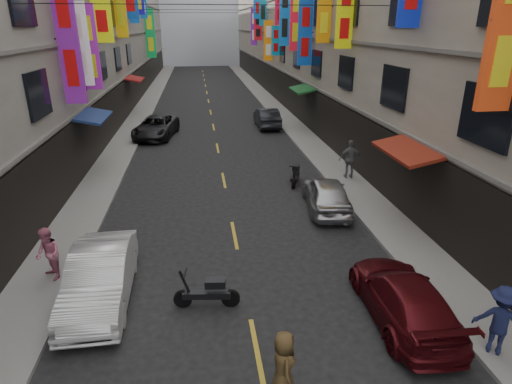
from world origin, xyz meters
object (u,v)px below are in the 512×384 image
object	(u,v)px
car_right_far	(267,118)
pedestrian_crossing	(283,365)
car_left_mid	(100,277)
scooter_crossing	(208,293)
pedestrian_rnear	(500,320)
pedestrian_rfar	(350,159)
pedestrian_lfar	(48,254)
car_right_near	(403,298)
car_left_far	(156,127)
car_right_mid	(326,194)
scooter_far_right	(295,175)

from	to	relation	value
car_right_far	pedestrian_crossing	world-z (taller)	pedestrian_crossing
car_left_mid	car_right_far	xyz separation A→B (m)	(8.00, 20.94, -0.02)
scooter_crossing	pedestrian_rnear	size ratio (longest dim) A/B	1.05
pedestrian_rfar	pedestrian_crossing	bearing A→B (deg)	69.47
car_left_mid	pedestrian_lfar	distance (m)	2.03
car_left_mid	car_right_near	bearing A→B (deg)	-14.72
car_left_far	pedestrian_crossing	xyz separation A→B (m)	(4.36, -22.83, 0.07)
pedestrian_crossing	car_left_far	bearing A→B (deg)	8.77
car_right_mid	pedestrian_rnear	size ratio (longest dim) A/B	2.37
scooter_far_right	pedestrian_rfar	size ratio (longest dim) A/B	0.91
car_left_far	pedestrian_lfar	world-z (taller)	pedestrian_lfar
scooter_far_right	car_left_far	xyz separation A→B (m)	(-7.41, 10.37, 0.27)
car_left_far	car_right_near	world-z (taller)	car_left_far
car_left_far	car_right_near	distance (m)	22.24
scooter_crossing	pedestrian_rfar	world-z (taller)	pedestrian_rfar
pedestrian_rfar	car_right_mid	bearing A→B (deg)	61.39
pedestrian_crossing	car_left_mid	bearing A→B (deg)	45.76
pedestrian_lfar	pedestrian_rfar	distance (m)	14.05
scooter_far_right	pedestrian_lfar	distance (m)	11.70
car_left_mid	car_right_far	size ratio (longest dim) A/B	1.03
car_right_mid	pedestrian_rfar	world-z (taller)	pedestrian_rfar
car_left_far	pedestrian_crossing	distance (m)	23.24
scooter_far_right	pedestrian_rnear	bearing A→B (deg)	119.13
car_right_near	pedestrian_lfar	world-z (taller)	pedestrian_lfar
pedestrian_rnear	scooter_far_right	bearing A→B (deg)	-40.88
pedestrian_rnear	pedestrian_lfar	bearing A→B (deg)	16.97
car_left_far	pedestrian_rfar	size ratio (longest dim) A/B	2.67
car_left_far	pedestrian_crossing	world-z (taller)	pedestrian_crossing
scooter_far_right	pedestrian_lfar	world-z (taller)	pedestrian_lfar
car_right_mid	scooter_far_right	bearing A→B (deg)	-72.99
car_left_far	pedestrian_rfar	distance (m)	14.41
scooter_far_right	pedestrian_crossing	xyz separation A→B (m)	(-3.06, -12.46, 0.34)
scooter_crossing	car_right_near	size ratio (longest dim) A/B	0.41
pedestrian_lfar	pedestrian_crossing	size ratio (longest dim) A/B	1.04
car_right_far	scooter_far_right	bearing A→B (deg)	86.85
scooter_far_right	car_right_far	world-z (taller)	car_right_far
car_right_far	pedestrian_crossing	size ratio (longest dim) A/B	2.77
car_right_near	car_left_far	bearing A→B (deg)	-67.15
car_right_near	pedestrian_rnear	distance (m)	2.21
scooter_crossing	pedestrian_rfar	bearing A→B (deg)	-31.16
pedestrian_rfar	pedestrian_crossing	xyz separation A→B (m)	(-5.83, -12.64, -0.29)
pedestrian_rnear	scooter_crossing	bearing A→B (deg)	16.61
scooter_far_right	pedestrian_rfar	world-z (taller)	pedestrian_rfar
scooter_crossing	pedestrian_rnear	xyz separation A→B (m)	(6.52, -2.76, 0.54)
car_left_far	car_right_mid	bearing A→B (deg)	-49.53
scooter_far_right	pedestrian_crossing	bearing A→B (deg)	95.75
scooter_crossing	car_left_mid	size ratio (longest dim) A/B	0.40
car_left_far	car_right_mid	xyz separation A→B (m)	(8.00, -13.57, -0.01)
car_right_far	pedestrian_rnear	bearing A→B (deg)	92.94
car_left_far	car_right_far	bearing A→B (deg)	24.40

